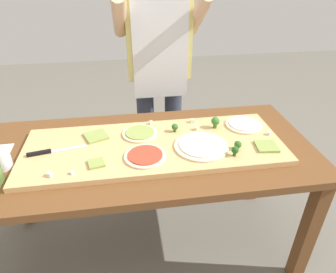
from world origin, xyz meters
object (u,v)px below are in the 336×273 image
Objects in this scene: pizza_slice_near_left at (267,146)px; pizza_slice_center at (96,136)px; pizza_whole_white_garlic at (244,125)px; flour_cup at (2,160)px; pizza_slice_far_right at (96,163)px; broccoli_floret_front_right at (175,127)px; broccoli_floret_center_right at (238,145)px; cheese_crumble_c at (72,173)px; pizza_whole_cheese_artichoke at (201,146)px; pizza_whole_pesto_green at (140,133)px; prep_table at (146,163)px; chefs_knife at (49,152)px; cheese_crumble_e at (50,174)px; cheese_crumble_a at (269,133)px; cheese_crumble_f at (196,128)px; cheese_crumble_b at (151,123)px; pizza_whole_tomato_red at (145,156)px; broccoli_floret_back_mid at (235,150)px; cook_center at (159,61)px; cheese_crumble_d at (192,121)px; broccoli_floret_front_mid at (215,122)px.

pizza_slice_near_left and pizza_slice_center have the same top height.
pizza_whole_white_garlic is 1.23m from flour_cup.
pizza_slice_far_right is 0.47m from broccoli_floret_front_right.
broccoli_floret_center_right reaches higher than cheese_crumble_c.
pizza_whole_cheese_artichoke is 1.45× the size of pizza_whole_pesto_green.
prep_table is 16.75× the size of pizza_slice_near_left.
pizza_slice_near_left is at bearing -6.10° from chefs_knife.
flour_cup reaches higher than prep_table.
cheese_crumble_e reaches higher than chefs_knife.
cheese_crumble_a is 1.32m from flour_cup.
pizza_whole_pesto_green reaches higher than cheese_crumble_c.
flour_cup is (-0.95, -0.16, 0.01)m from cheese_crumble_f.
cheese_crumble_b is 0.19× the size of flour_cup.
pizza_slice_center is (-0.23, 0.01, -0.00)m from pizza_whole_pesto_green.
flour_cup reaches higher than pizza_whole_tomato_red.
cheese_crumble_c is 0.71× the size of cheese_crumble_e.
broccoli_floret_center_right is (0.91, -0.11, 0.02)m from chefs_knife.
cheese_crumble_a is at bearing 8.98° from pizza_whole_tomato_red.
pizza_slice_near_left is at bearing -119.42° from cheese_crumble_a.
pizza_whole_pesto_green is 9.23× the size of cheese_crumble_e.
broccoli_floret_back_mid is 0.51× the size of flour_cup.
broccoli_floret_back_mid reaches higher than cheese_crumble_b.
cook_center reaches higher than flour_cup.
pizza_slice_center is at bearing 179.08° from broccoli_floret_front_right.
cheese_crumble_f is 0.59m from cook_center.
broccoli_floret_front_right is at bearing 152.65° from pizza_slice_near_left.
prep_table is at bearing 30.46° from cheese_crumble_c.
prep_table is 34.50× the size of broccoli_floret_back_mid.
pizza_whole_cheese_artichoke is (0.27, -0.07, 0.13)m from prep_table.
pizza_slice_near_left is 1.04× the size of flour_cup.
cheese_crumble_d reaches higher than chefs_knife.
cook_center reaches higher than pizza_whole_cheese_artichoke.
prep_table is 8.46× the size of pizza_whole_white_garlic.
flour_cup reaches higher than cheese_crumble_b.
pizza_slice_near_left is (1.06, -0.11, -0.00)m from chefs_knife.
chefs_knife reaches higher than pizza_slice_far_right.
pizza_whole_pesto_green is 0.43m from cheese_crumble_c.
pizza_whole_cheese_artichoke is 0.29m from pizza_whole_tomato_red.
pizza_slice_near_left is at bearing -59.56° from cook_center.
pizza_slice_near_left is at bearing 4.43° from cheese_crumble_c.
broccoli_floret_front_mid is 1.31× the size of broccoli_floret_back_mid.
pizza_whole_tomato_red and pizza_whole_pesto_green have the same top height.
broccoli_floret_center_right is 2.47× the size of cheese_crumble_b.
flour_cup is (-1.25, 0.06, 0.01)m from pizza_slice_near_left.
cheese_crumble_b reaches higher than pizza_whole_pesto_green.
chefs_knife and pizza_whole_tomato_red have the same top height.
broccoli_floret_front_right is 0.57m from cook_center.
cheese_crumble_c is at bearing -137.31° from pizza_whole_pesto_green.
prep_table is 8.63× the size of pizza_whole_tomato_red.
pizza_whole_pesto_green reaches higher than pizza_slice_near_left.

